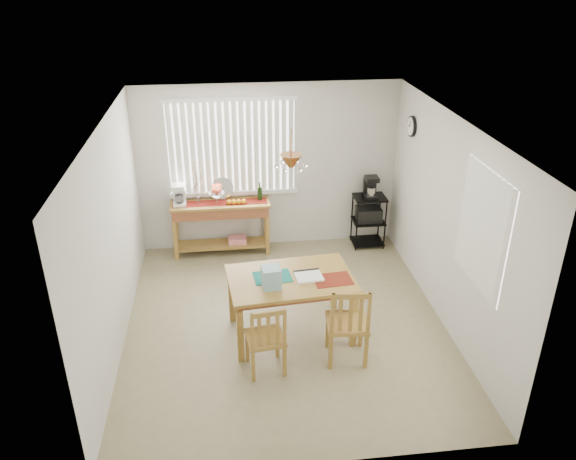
{
  "coord_description": "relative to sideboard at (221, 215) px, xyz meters",
  "views": [
    {
      "loc": [
        -0.68,
        -5.91,
        4.23
      ],
      "look_at": [
        0.1,
        0.55,
        1.05
      ],
      "focal_mm": 35.0,
      "sensor_mm": 36.0,
      "label": 1
    }
  ],
  "objects": [
    {
      "name": "sideboard",
      "position": [
        0.0,
        0.0,
        0.0
      ],
      "size": [
        1.51,
        0.42,
        0.85
      ],
      "color": "#A27D37",
      "rests_on": "ground"
    },
    {
      "name": "chair_right",
      "position": [
        1.38,
        -2.82,
        -0.14
      ],
      "size": [
        0.51,
        0.51,
        1.01
      ],
      "color": "#A27D37",
      "rests_on": "ground"
    },
    {
      "name": "ground",
      "position": [
        0.76,
        -2.02,
        -0.64
      ],
      "size": [
        4.0,
        4.5,
        0.01
      ],
      "primitive_type": "cube",
      "color": "gray"
    },
    {
      "name": "table_items",
      "position": [
        0.67,
        -2.36,
        0.25
      ],
      "size": [
        1.17,
        0.51,
        0.25
      ],
      "color": "#15786E",
      "rests_on": "dining_table"
    },
    {
      "name": "chair_left",
      "position": [
        0.44,
        -2.91,
        -0.2
      ],
      "size": [
        0.46,
        0.46,
        0.9
      ],
      "color": "#A27D37",
      "rests_on": "ground"
    },
    {
      "name": "dining_table",
      "position": [
        0.8,
        -2.22,
        0.06
      ],
      "size": [
        1.56,
        1.08,
        0.79
      ],
      "color": "#A27D37",
      "rests_on": "ground"
    },
    {
      "name": "sideboard_items",
      "position": [
        -0.24,
        0.01,
        0.34
      ],
      "size": [
        1.43,
        0.36,
        0.65
      ],
      "color": "maroon",
      "rests_on": "sideboard"
    },
    {
      "name": "wire_cart",
      "position": [
        2.33,
        -0.02,
        -0.13
      ],
      "size": [
        0.5,
        0.4,
        0.84
      ],
      "color": "black",
      "rests_on": "ground"
    },
    {
      "name": "room_shell",
      "position": [
        0.76,
        -2.0,
        1.05
      ],
      "size": [
        4.2,
        4.7,
        2.7
      ],
      "color": "silver",
      "rests_on": "ground"
    },
    {
      "name": "cart_items",
      "position": [
        2.33,
        -0.01,
        0.36
      ],
      "size": [
        0.2,
        0.24,
        0.35
      ],
      "color": "black",
      "rests_on": "wire_cart"
    }
  ]
}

